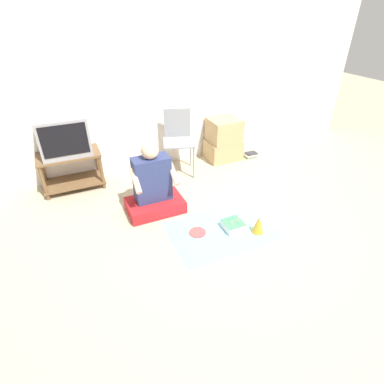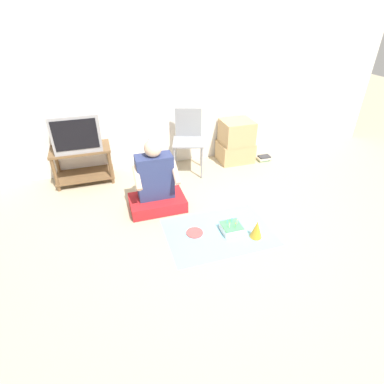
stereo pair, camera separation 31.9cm
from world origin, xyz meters
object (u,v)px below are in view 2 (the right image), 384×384
object	(u,v)px
cardboard_box_stack	(236,142)
birthday_cake	(231,228)
paper_plate	(195,233)
folding_chair	(188,136)
person_seated	(156,185)
book_pile	(264,158)
party_hat_blue	(257,229)
tv	(76,131)

from	to	relation	value
cardboard_box_stack	birthday_cake	distance (m)	1.75
paper_plate	folding_chair	bearing A→B (deg)	75.94
folding_chair	person_seated	bearing A→B (deg)	-127.92
birthday_cake	folding_chair	bearing A→B (deg)	91.02
book_pile	person_seated	xyz separation A→B (m)	(-1.82, -0.74, 0.26)
person_seated	birthday_cake	size ratio (longest dim) A/B	4.47
book_pile	paper_plate	size ratio (longest dim) A/B	1.12
cardboard_box_stack	person_seated	size ratio (longest dim) A/B	0.68
folding_chair	birthday_cake	xyz separation A→B (m)	(0.03, -1.50, -0.46)
cardboard_box_stack	party_hat_blue	bearing A→B (deg)	-107.06
cardboard_box_stack	birthday_cake	world-z (taller)	cardboard_box_stack
cardboard_box_stack	paper_plate	distance (m)	1.88
cardboard_box_stack	person_seated	bearing A→B (deg)	-147.80
tv	person_seated	world-z (taller)	tv
person_seated	paper_plate	world-z (taller)	person_seated
book_pile	person_seated	distance (m)	1.98
birthday_cake	party_hat_blue	distance (m)	0.27
party_hat_blue	person_seated	bearing A→B (deg)	135.62
tv	birthday_cake	world-z (taller)	tv
folding_chair	person_seated	xyz separation A→B (m)	(-0.63, -0.81, -0.21)
tv	person_seated	bearing A→B (deg)	-48.43
cardboard_box_stack	book_pile	bearing A→B (deg)	-17.72
paper_plate	person_seated	bearing A→B (deg)	114.52
cardboard_box_stack	paper_plate	world-z (taller)	cardboard_box_stack
folding_chair	person_seated	size ratio (longest dim) A/B	0.94
folding_chair	birthday_cake	distance (m)	1.57
birthday_cake	paper_plate	bearing A→B (deg)	166.99
tv	birthday_cake	xyz separation A→B (m)	(1.46, -1.59, -0.67)
tv	folding_chair	world-z (taller)	tv
folding_chair	cardboard_box_stack	bearing A→B (deg)	5.23
tv	paper_plate	world-z (taller)	tv
folding_chair	cardboard_box_stack	world-z (taller)	folding_chair
cardboard_box_stack	book_pile	xyz separation A→B (m)	(0.43, -0.14, -0.27)
folding_chair	book_pile	size ratio (longest dim) A/B	4.33
folding_chair	party_hat_blue	size ratio (longest dim) A/B	4.34
tv	birthday_cake	distance (m)	2.26
cardboard_box_stack	folding_chair	bearing A→B (deg)	-174.77
cardboard_box_stack	person_seated	xyz separation A→B (m)	(-1.39, -0.88, -0.01)
cardboard_box_stack	party_hat_blue	world-z (taller)	cardboard_box_stack
book_pile	birthday_cake	xyz separation A→B (m)	(-1.17, -1.43, 0.01)
cardboard_box_stack	person_seated	distance (m)	1.64
book_pile	person_seated	world-z (taller)	person_seated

